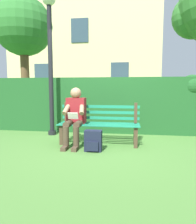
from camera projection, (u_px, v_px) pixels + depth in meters
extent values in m
plane|color=#477533|center=(99.00, 144.00, 4.27)|extent=(60.00, 60.00, 0.00)
cube|color=#4C3828|center=(136.00, 137.00, 3.99)|extent=(0.07, 0.07, 0.41)
cube|color=#4C3828|center=(61.00, 135.00, 4.20)|extent=(0.07, 0.07, 0.41)
cube|color=#4C3828|center=(135.00, 134.00, 4.29)|extent=(0.07, 0.07, 0.41)
cube|color=#4C3828|center=(66.00, 132.00, 4.50)|extent=(0.07, 0.07, 0.41)
cube|color=#1E8460|center=(100.00, 123.00, 4.42)|extent=(1.64, 0.06, 0.02)
cube|color=#1E8460|center=(99.00, 124.00, 4.29)|extent=(1.64, 0.06, 0.02)
cube|color=#1E8460|center=(98.00, 125.00, 4.15)|extent=(1.64, 0.06, 0.02)
cube|color=#1E8460|center=(97.00, 126.00, 4.02)|extent=(1.64, 0.06, 0.02)
cube|color=#4C3828|center=(136.00, 113.00, 4.28)|extent=(0.06, 0.06, 0.42)
cube|color=#4C3828|center=(66.00, 112.00, 4.49)|extent=(0.06, 0.06, 0.42)
cube|color=#1E8460|center=(100.00, 118.00, 4.40)|extent=(1.64, 0.02, 0.06)
cube|color=#1E8460|center=(100.00, 112.00, 4.39)|extent=(1.64, 0.02, 0.06)
cube|color=#1E8460|center=(100.00, 107.00, 4.37)|extent=(1.64, 0.02, 0.06)
cube|color=maroon|center=(76.00, 110.00, 4.28)|extent=(0.38, 0.22, 0.52)
sphere|color=#A57A5B|center=(76.00, 93.00, 4.22)|extent=(0.22, 0.22, 0.22)
cylinder|color=#473828|center=(79.00, 124.00, 4.09)|extent=(0.13, 0.42, 0.13)
cylinder|color=#473828|center=(69.00, 124.00, 4.12)|extent=(0.13, 0.42, 0.13)
cylinder|color=#473828|center=(76.00, 138.00, 3.91)|extent=(0.12, 0.12, 0.43)
cylinder|color=#473828|center=(66.00, 138.00, 3.94)|extent=(0.12, 0.12, 0.43)
cube|color=#473828|center=(75.00, 148.00, 3.85)|extent=(0.10, 0.24, 0.07)
cube|color=#473828|center=(65.00, 148.00, 3.88)|extent=(0.10, 0.24, 0.07)
cylinder|color=#A57A5B|center=(82.00, 108.00, 4.11)|extent=(0.14, 0.32, 0.26)
cylinder|color=#A57A5B|center=(67.00, 108.00, 4.16)|extent=(0.14, 0.32, 0.26)
cube|color=white|center=(73.00, 116.00, 4.03)|extent=(0.20, 0.07, 0.13)
cube|color=#1E5123|center=(115.00, 105.00, 5.46)|extent=(6.26, 0.60, 1.41)
sphere|color=#1E5123|center=(192.00, 86.00, 5.04)|extent=(0.54, 0.54, 0.54)
sphere|color=#1E5123|center=(58.00, 89.00, 5.70)|extent=(0.48, 0.48, 0.48)
sphere|color=#387A33|center=(195.00, 16.00, 6.21)|extent=(1.32, 1.32, 1.32)
cube|color=beige|center=(86.00, 51.00, 12.19)|extent=(8.25, 2.98, 6.58)
cube|color=#334756|center=(120.00, 74.00, 10.57)|extent=(0.90, 0.04, 1.20)
cube|color=#334756|center=(43.00, 75.00, 11.17)|extent=(0.90, 0.04, 1.20)
cube|color=#334756|center=(80.00, 30.00, 10.62)|extent=(0.90, 0.04, 1.20)
cube|color=#191E33|center=(93.00, 141.00, 3.79)|extent=(0.31, 0.18, 0.38)
cube|color=#191E33|center=(92.00, 146.00, 3.70)|extent=(0.22, 0.04, 0.17)
cylinder|color=#191E33|center=(99.00, 138.00, 3.88)|extent=(0.04, 0.04, 0.23)
cylinder|color=#191E33|center=(89.00, 138.00, 3.91)|extent=(0.04, 0.04, 0.23)
cylinder|color=brown|center=(25.00, 81.00, 7.74)|extent=(0.31, 0.31, 2.79)
sphere|color=#2D702D|center=(23.00, 26.00, 7.52)|extent=(2.09, 2.09, 2.09)
sphere|color=#2D702D|center=(15.00, 35.00, 7.93)|extent=(1.26, 1.26, 1.26)
cylinder|color=black|center=(52.00, 133.00, 5.15)|extent=(0.20, 0.20, 0.10)
cylinder|color=black|center=(51.00, 72.00, 4.98)|extent=(0.11, 0.11, 3.07)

